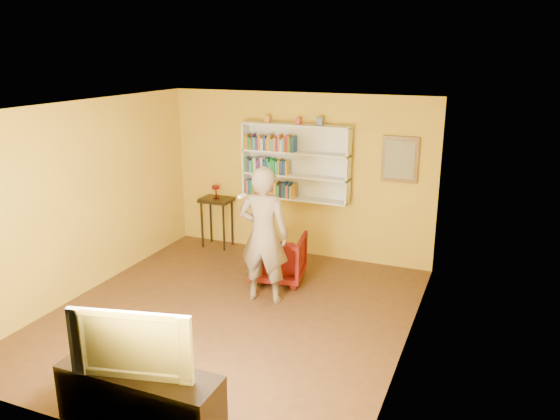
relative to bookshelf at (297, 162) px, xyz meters
The scene contains 16 objects.
room_shell 2.48m from the bookshelf, 90.00° to the right, with size 5.30×5.80×2.88m.
bookshelf is the anchor object (origin of this frame).
books_row_lower 0.63m from the bookshelf, 165.52° to the right, with size 0.89×0.19×0.26m.
books_row_middle 0.50m from the bookshelf, 167.46° to the right, with size 0.76×0.19×0.26m.
books_row_upper 0.52m from the bookshelf, 165.57° to the right, with size 0.87×0.19×0.27m.
ornament_left 0.84m from the bookshelf, behind, with size 0.08×0.08×0.11m, color #CD7C3A.
ornament_centre 0.68m from the bookshelf, 52.86° to the right, with size 0.08×0.08×0.10m, color #AD393B.
ornament_right 0.80m from the bookshelf, ahead, with size 0.09×0.09×0.13m, color slate.
framed_painting 1.66m from the bookshelf, ahead, with size 0.55×0.05×0.70m.
console_table 1.68m from the bookshelf, behind, with size 0.53×0.41×0.88m.
ruby_lustre 1.53m from the bookshelf, behind, with size 0.15×0.15×0.24m.
armchair 1.68m from the bookshelf, 82.93° to the right, with size 0.76×0.79×0.72m, color #4D0508.
person 1.95m from the bookshelf, 83.10° to the right, with size 0.69×0.45×1.90m, color #705E52.
game_remote 2.17m from the bookshelf, 87.87° to the right, with size 0.04×0.15×0.04m, color white.
tv_cabinet 4.85m from the bookshelf, 87.02° to the right, with size 1.56×0.47×0.56m, color black.
television 4.72m from the bookshelf, 87.02° to the right, with size 1.12×0.15×0.65m, color black.
Camera 1 is at (3.08, -5.75, 3.35)m, focal length 35.00 mm.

